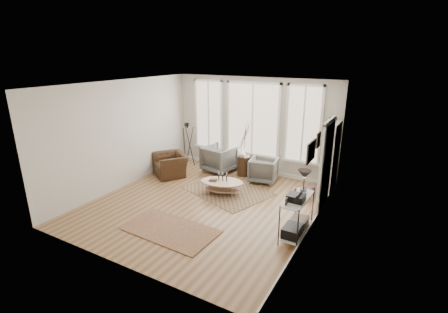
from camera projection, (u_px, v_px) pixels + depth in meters
The scene contains 17 objects.
room at pixel (205, 149), 7.56m from camera, with size 5.50×5.54×2.90m.
bay_window at pixel (253, 121), 9.75m from camera, with size 4.14×0.12×2.24m.
door at pixel (326, 165), 7.40m from camera, with size 0.09×1.06×2.22m.
bookcase at pixel (330, 158), 8.41m from camera, with size 0.31×0.85×2.06m.
low_shelf at pixel (297, 213), 6.47m from camera, with size 0.38×1.08×1.30m.
wall_art at pixel (313, 148), 5.99m from camera, with size 0.04×0.88×0.44m.
rug_main at pixel (227, 191), 8.76m from camera, with size 2.14×1.60×0.01m, color brown.
rug_runner at pixel (171, 230), 6.81m from camera, with size 1.94×1.08×0.01m, color maroon.
coffee_table at pixel (222, 184), 8.50m from camera, with size 1.26×0.95×0.52m.
armchair_left at pixel (219, 159), 10.11m from camera, with size 0.87×0.90×0.82m, color #63635E.
armchair_right at pixel (263, 170), 9.32m from camera, with size 0.75×0.77×0.70m, color #63635E.
side_table at pixel (244, 149), 9.67m from camera, with size 0.40×0.40×1.68m.
vase at pixel (242, 153), 9.59m from camera, with size 0.23×0.23×0.24m, color silver.
accent_chair at pixel (170, 165), 9.81m from camera, with size 1.01×0.88×0.66m, color #392313.
tripod_camera at pixel (188, 146), 10.52m from camera, with size 0.50×0.50×1.43m.
book_stack_near at pixel (309, 190), 8.58m from camera, with size 0.21×0.27×0.17m, color brown.
book_stack_far at pixel (304, 196), 8.24m from camera, with size 0.20×0.26×0.17m, color brown.
Camera 1 is at (3.96, -6.09, 3.56)m, focal length 26.00 mm.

